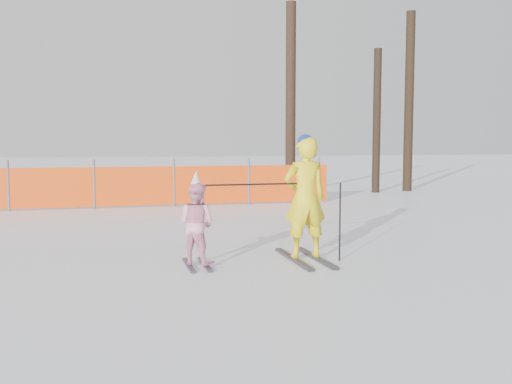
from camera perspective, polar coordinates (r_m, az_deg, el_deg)
ground at (r=7.35m, az=0.99°, el=-8.12°), size 120.00×120.00×0.00m
adult at (r=8.07m, az=4.92°, el=-0.57°), size 0.62×1.51×1.78m
child at (r=7.71m, az=-5.98°, el=-3.08°), size 0.68×0.89×1.29m
ski_poles at (r=7.92m, az=3.71°, el=-0.99°), size 1.89×0.22×1.11m
safety_fence at (r=15.02m, az=-23.12°, el=0.35°), size 16.26×0.06×1.25m
tree_trunks at (r=19.37m, az=9.67°, el=8.62°), size 4.49×0.77×6.16m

